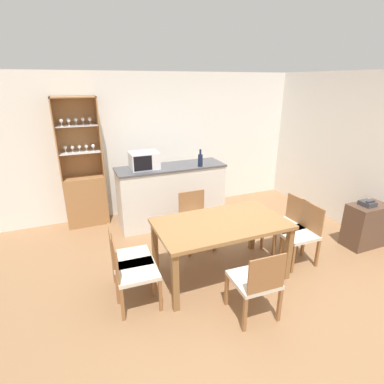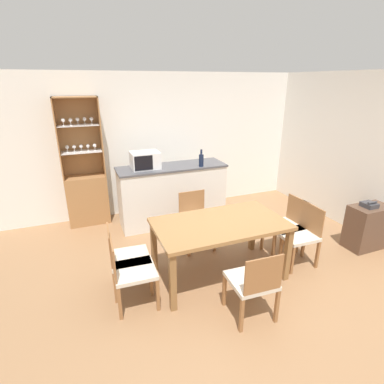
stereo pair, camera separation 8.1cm
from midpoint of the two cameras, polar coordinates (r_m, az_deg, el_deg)
ground_plane at (r=4.04m, az=7.58°, el=-16.09°), size 18.00×18.00×0.00m
wall_back at (r=5.78m, az=-4.97°, el=9.20°), size 6.80×0.06×2.55m
wall_right at (r=5.39m, az=31.23°, el=5.50°), size 0.06×4.60×2.55m
kitchen_counter at (r=5.27m, az=-4.37°, el=-0.47°), size 1.85×0.60×1.03m
display_cabinet at (r=5.50m, az=-20.11°, el=0.42°), size 0.68×0.36×2.17m
dining_table at (r=3.76m, az=4.94°, el=-6.92°), size 1.62×0.92×0.76m
dining_chair_side_right_far at (r=4.55m, az=17.06°, el=-5.98°), size 0.47×0.47×0.83m
dining_chair_head_far at (r=4.51m, az=0.21°, el=-5.29°), size 0.45×0.45×0.83m
dining_chair_side_left_near at (r=3.45m, az=-11.89°, el=-14.59°), size 0.46×0.46×0.83m
dining_chair_side_right_near at (r=4.37m, az=19.34°, el=-7.41°), size 0.46×0.46×0.83m
dining_chair_side_left_far at (r=3.68m, az=-12.75°, el=-12.24°), size 0.47×0.47×0.83m
dining_chair_head_near at (r=3.30m, az=11.36°, el=-16.34°), size 0.47×0.47×0.83m
microwave at (r=4.99m, az=-9.56°, el=5.95°), size 0.46×0.36×0.27m
wine_bottle at (r=5.05m, az=1.13°, el=6.14°), size 0.08×0.08×0.29m
side_cabinet at (r=5.25m, az=29.75°, el=-5.53°), size 0.60×0.35×0.67m
telephone at (r=5.07m, az=30.07°, el=-1.89°), size 0.18×0.19×0.10m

